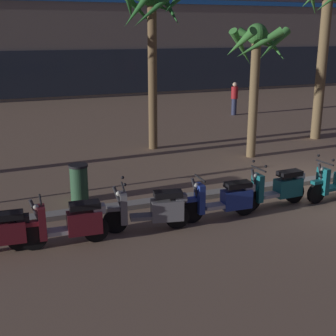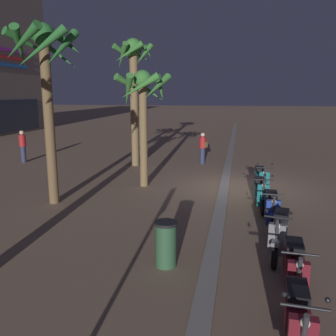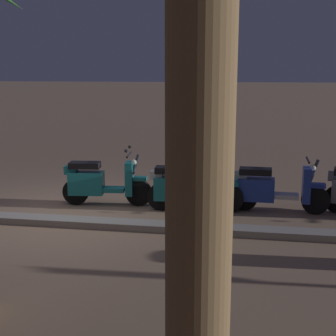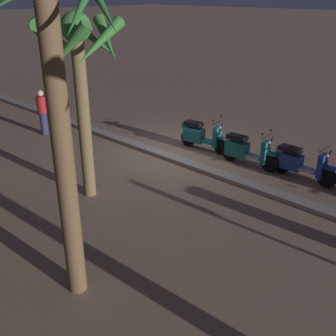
{
  "view_description": "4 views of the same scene",
  "coord_description": "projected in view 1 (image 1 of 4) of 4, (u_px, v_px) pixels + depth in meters",
  "views": [
    {
      "loc": [
        -8.55,
        -9.64,
        4.1
      ],
      "look_at": [
        -4.55,
        0.51,
        0.87
      ],
      "focal_mm": 49.54,
      "sensor_mm": 36.0,
      "label": 1
    },
    {
      "loc": [
        -13.28,
        -0.02,
        3.48
      ],
      "look_at": [
        -2.03,
        2.23,
        1.1
      ],
      "focal_mm": 38.13,
      "sensor_mm": 36.0,
      "label": 2
    },
    {
      "loc": [
        -3.25,
        7.91,
        2.64
      ],
      "look_at": [
        -1.99,
        0.44,
        1.07
      ],
      "focal_mm": 50.73,
      "sensor_mm": 36.0,
      "label": 3
    },
    {
      "loc": [
        -7.98,
        8.84,
        4.75
      ],
      "look_at": [
        -2.62,
        3.07,
        1.26
      ],
      "focal_mm": 43.24,
      "sensor_mm": 36.0,
      "label": 4
    }
  ],
  "objects": [
    {
      "name": "palm_tree_by_mall_entrance",
      "position": [
        152.0,
        26.0,
        15.69
      ],
      "size": [
        2.37,
        2.44,
        5.56
      ],
      "color": "brown",
      "rests_on": "ground"
    },
    {
      "name": "ground_plane",
      "position": [
        328.0,
        186.0,
        12.77
      ],
      "size": [
        200.0,
        200.0,
        0.0
      ],
      "primitive_type": "plane",
      "color": "#93755B"
    },
    {
      "name": "scooter_teal_mid_front",
      "position": [
        279.0,
        188.0,
        11.21
      ],
      "size": [
        1.83,
        0.56,
        1.17
      ],
      "color": "black",
      "rests_on": "ground"
    },
    {
      "name": "scooter_maroon_mid_centre",
      "position": [
        72.0,
        223.0,
        9.15
      ],
      "size": [
        1.73,
        0.56,
        1.04
      ],
      "color": "black",
      "rests_on": "ground"
    },
    {
      "name": "scooter_blue_mid_rear",
      "position": [
        225.0,
        199.0,
        10.48
      ],
      "size": [
        1.84,
        0.56,
        1.04
      ],
      "color": "black",
      "rests_on": "ground"
    },
    {
      "name": "palm_tree_near_sign",
      "position": [
        256.0,
        57.0,
        14.83
      ],
      "size": [
        2.12,
        2.17,
        4.35
      ],
      "color": "olive",
      "rests_on": "ground"
    },
    {
      "name": "curb_strip",
      "position": [
        318.0,
        179.0,
        13.15
      ],
      "size": [
        60.0,
        0.36,
        0.12
      ],
      "primitive_type": "cube",
      "color": "gray",
      "rests_on": "ground"
    },
    {
      "name": "litter_bin",
      "position": [
        79.0,
        183.0,
        11.53
      ],
      "size": [
        0.48,
        0.48,
        0.95
      ],
      "color": "#2D5638",
      "rests_on": "ground"
    },
    {
      "name": "scooter_grey_gap_after_mid",
      "position": [
        154.0,
        210.0,
        9.83
      ],
      "size": [
        1.83,
        0.68,
        1.17
      ],
      "color": "black",
      "rests_on": "ground"
    },
    {
      "name": "palm_tree_far_corner",
      "position": [
        326.0,
        22.0,
        17.22
      ],
      "size": [
        2.01,
        2.15,
        6.05
      ],
      "color": "olive",
      "rests_on": "ground"
    },
    {
      "name": "pedestrian_by_palm_tree",
      "position": [
        234.0,
        98.0,
        23.39
      ],
      "size": [
        0.34,
        0.34,
        1.66
      ],
      "color": "#2D3351",
      "rests_on": "ground"
    }
  ]
}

